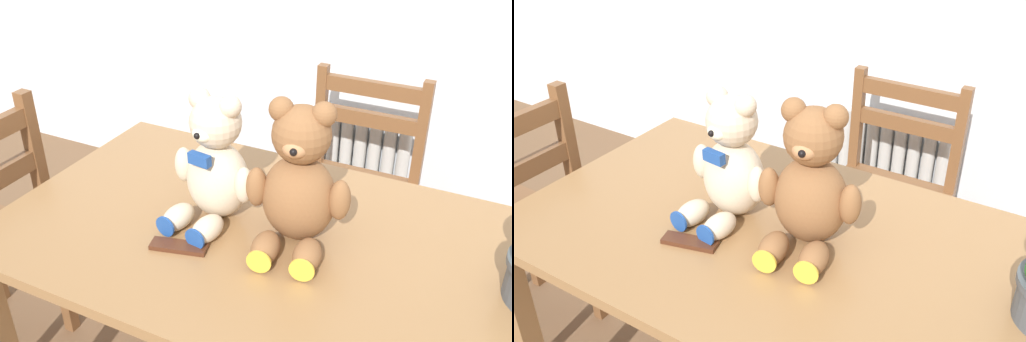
% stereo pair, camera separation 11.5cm
% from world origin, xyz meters
% --- Properties ---
extents(radiator, '(0.60, 0.10, 0.55)m').
position_xyz_m(radiator, '(-0.25, 1.65, 0.24)').
color(radiator, beige).
rests_on(radiator, ground_plane).
extents(dining_table, '(1.52, 0.81, 0.76)m').
position_xyz_m(dining_table, '(0.00, 0.41, 0.66)').
color(dining_table, olive).
rests_on(dining_table, ground_plane).
extents(wooden_chair_behind, '(0.45, 0.43, 0.86)m').
position_xyz_m(wooden_chair_behind, '(-0.09, 1.24, 0.44)').
color(wooden_chair_behind, brown).
rests_on(wooden_chair_behind, ground_plane).
extents(teddy_bear_left, '(0.24, 0.25, 0.34)m').
position_xyz_m(teddy_bear_left, '(-0.23, 0.42, 0.91)').
color(teddy_bear_left, beige).
rests_on(teddy_bear_left, dining_table).
extents(teddy_bear_right, '(0.26, 0.27, 0.36)m').
position_xyz_m(teddy_bear_right, '(-0.00, 0.42, 0.92)').
color(teddy_bear_right, brown).
rests_on(teddy_bear_right, dining_table).
extents(chocolate_bar, '(0.15, 0.08, 0.01)m').
position_xyz_m(chocolate_bar, '(-0.24, 0.26, 0.77)').
color(chocolate_bar, '#472314').
rests_on(chocolate_bar, dining_table).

